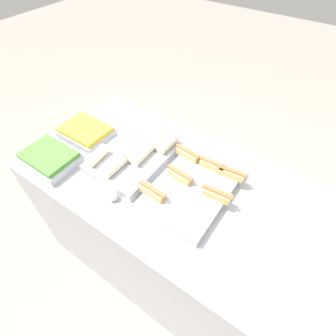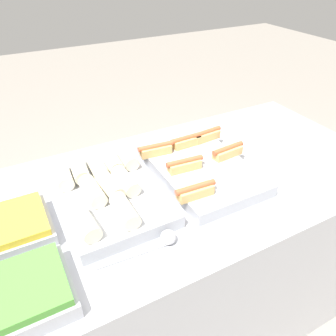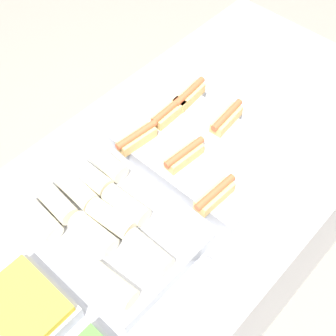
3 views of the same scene
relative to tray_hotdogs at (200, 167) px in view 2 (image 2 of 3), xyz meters
The scene contains 7 objects.
ground_plane 0.97m from the tray_hotdogs, behind, with size 12.00×12.00×0.00m, color gray.
counter 0.50m from the tray_hotdogs, behind, with size 1.72×0.85×0.93m.
tray_hotdogs is the anchor object (origin of this frame).
tray_wraps 0.39m from the tray_hotdogs, behind, with size 0.34×0.46×0.11m.
tray_side_front 0.79m from the tray_hotdogs, 159.22° to the right, with size 0.29×0.22×0.07m.
tray_side_back 0.74m from the tray_hotdogs, behind, with size 0.29×0.22×0.07m.
serving_spoon_near 0.41m from the tray_hotdogs, 138.63° to the right, with size 0.26×0.05×0.05m.
Camera 2 is at (-0.56, -0.89, 1.71)m, focal length 35.00 mm.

